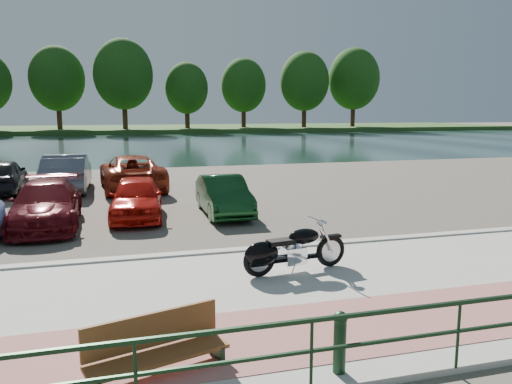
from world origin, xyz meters
TOP-DOWN VIEW (x-y plane):
  - ground at (0.00, 0.00)m, footprint 200.00×200.00m
  - promenade at (0.00, -1.00)m, footprint 60.00×6.00m
  - pink_path at (0.00, -2.50)m, footprint 60.00×2.00m
  - kerb at (0.00, 2.00)m, footprint 60.00×0.30m
  - parking_lot at (0.00, 11.00)m, footprint 60.00×18.00m
  - river at (0.00, 40.00)m, footprint 120.00×40.00m
  - far_bank at (0.00, 72.00)m, footprint 120.00×24.00m
  - railing at (0.00, -4.00)m, footprint 24.04×0.05m
  - bollards at (-1.67, -3.70)m, footprint 10.68×0.18m
  - far_trees at (4.36, 65.79)m, footprint 70.25×10.68m
  - motorcycle at (-0.89, 0.16)m, footprint 2.32×0.79m
  - park_bench at (-3.73, -3.03)m, footprint 1.85×0.94m
  - car_3 at (-6.14, 6.07)m, footprint 1.95×4.55m
  - car_4 at (-3.60, 6.53)m, footprint 1.81×3.91m
  - car_5 at (-0.89, 6.37)m, footprint 1.32×3.75m
  - car_8 at (-8.64, 12.72)m, footprint 1.88×4.23m
  - car_9 at (-6.14, 12.57)m, footprint 1.66×4.69m
  - car_10 at (-3.58, 12.39)m, footprint 2.80×5.42m

SIDE VIEW (x-z plane):
  - ground at x=0.00m, z-range 0.00..0.00m
  - river at x=0.00m, z-range 0.00..0.00m
  - parking_lot at x=0.00m, z-range 0.00..0.04m
  - promenade at x=0.00m, z-range 0.00..0.10m
  - kerb at x=0.00m, z-range 0.00..0.14m
  - pink_path at x=0.00m, z-range 0.10..0.11m
  - far_bank at x=0.00m, z-range 0.00..0.60m
  - park_bench at x=-3.73m, z-range 0.07..0.79m
  - bollards at x=-1.67m, z-range 0.14..0.95m
  - motorcycle at x=-0.89m, z-range 0.04..1.09m
  - car_5 at x=-0.89m, z-range 0.04..1.27m
  - car_4 at x=-3.60m, z-range 0.04..1.34m
  - car_3 at x=-6.14m, z-range 0.04..1.34m
  - car_8 at x=-8.64m, z-range 0.04..1.46m
  - car_10 at x=-3.58m, z-range 0.04..1.50m
  - railing at x=0.00m, z-range 0.33..1.24m
  - car_9 at x=-6.14m, z-range 0.04..1.58m
  - far_trees at x=4.36m, z-range 1.23..13.75m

